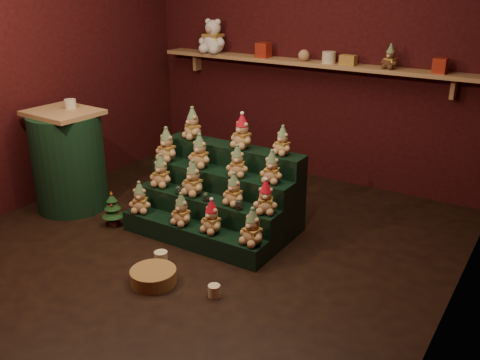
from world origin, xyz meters
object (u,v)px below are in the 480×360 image
Objects in this scene: snow_globe_a at (179,190)px; white_bear at (213,32)px; snow_globe_b at (206,197)px; snow_globe_c at (239,205)px; mug_right at (214,291)px; mug_left at (161,258)px; mini_christmas_tree at (113,209)px; brown_bear at (390,57)px; side_table at (69,160)px; wicker_basket at (153,276)px; riser_tier_front at (192,235)px.

snow_globe_a is 2.30m from white_bear.
snow_globe_a is 0.97× the size of snow_globe_b.
mug_right is (0.24, -0.71, -0.36)m from snow_globe_c.
snow_globe_a is at bearing -64.27° from white_bear.
white_bear is (-1.10, 2.35, 1.51)m from mug_left.
brown_bear is (1.82, 2.03, 1.27)m from mini_christmas_tree.
side_table is at bearing -100.99° from white_bear.
wicker_basket is at bearing -64.80° from snow_globe_a.
white_bear is at bearing 129.71° from snow_globe_c.
side_table reaches higher than mug_left.
wicker_basket is 3.06m from brown_bear.
side_table is 2.23m from mug_right.
riser_tier_front is at bearing 5.35° from mini_christmas_tree.
snow_globe_c is at bearing -50.04° from white_bear.
snow_globe_c is (0.63, 0.00, 0.01)m from snow_globe_a.
riser_tier_front is 0.51m from snow_globe_c.
snow_globe_a is 1.18m from mug_right.
wicker_basket is 0.72× the size of white_bear.
riser_tier_front is at bearing -60.06° from white_bear.
snow_globe_b is 0.98m from mug_right.
mini_christmas_tree is (-0.59, -0.24, -0.23)m from snow_globe_a.
white_bear is (-0.85, 1.79, 1.16)m from snow_globe_a.
mug_right is at bearing -88.70° from brown_bear.
side_table is (-1.54, -0.14, 0.09)m from snow_globe_b.
side_table reaches higher than snow_globe_b.
mug_right is (0.87, -0.71, -0.35)m from snow_globe_a.
snow_globe_c reaches higher than wicker_basket.
white_bear is (-1.11, 1.95, 1.47)m from riser_tier_front.
mug_left is (0.25, -0.56, -0.35)m from snow_globe_a.
snow_globe_b is 0.35× the size of brown_bear.
snow_globe_b is (0.04, 0.16, 0.31)m from riser_tier_front.
snow_globe_a is at bearing 9.71° from side_table.
mug_right is 0.19× the size of white_bear.
riser_tier_front is at bearing -107.00° from brown_bear.
brown_bear reaches higher than snow_globe_a.
side_table is 0.73m from mini_christmas_tree.
mini_christmas_tree is at bearing -158.01° from snow_globe_a.
brown_bear reaches higher than snow_globe_c.
snow_globe_b is 0.08× the size of side_table.
white_bear is at bearing 115.07° from mug_left.
mini_christmas_tree is 1.13m from wicker_basket.
mug_right is at bearing -13.70° from mug_left.
mug_right is 2.88m from brown_bear.
mug_right is at bearing 10.83° from wicker_basket.
brown_bear is at bearing 63.57° from riser_tier_front.
snow_globe_a is 0.72× the size of mug_left.
mini_christmas_tree is at bearing -174.65° from riser_tier_front.
wicker_basket is 3.25m from white_bear.
mug_right is at bearing -39.20° from snow_globe_a.
riser_tier_front is 15.54× the size of mug_right.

